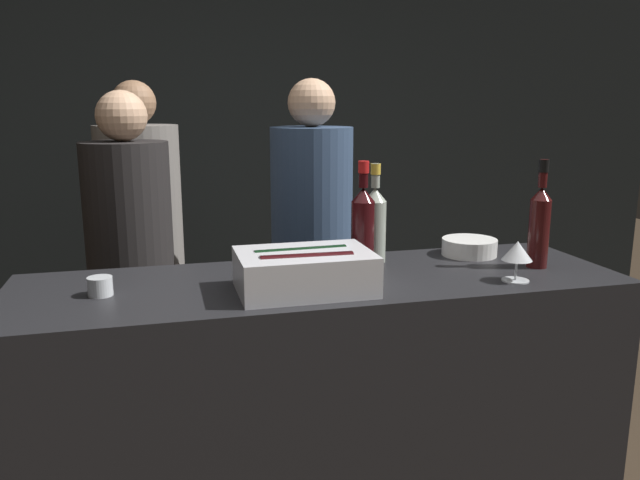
{
  "coord_description": "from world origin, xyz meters",
  "views": [
    {
      "loc": [
        -0.49,
        -1.56,
        1.58
      ],
      "look_at": [
        0.0,
        0.33,
        1.15
      ],
      "focal_mm": 35.0,
      "sensor_mm": 36.0,
      "label": 1
    }
  ],
  "objects_px": {
    "ice_bin_with_bottles": "(304,270)",
    "red_wine_bottle_black_foil": "(539,223)",
    "person_blond_tee": "(131,262)",
    "person_grey_polo": "(142,236)",
    "red_wine_bottle_tall": "(363,226)",
    "person_in_hoodie": "(312,246)",
    "bowl_white": "(469,246)",
    "wine_glass": "(517,252)",
    "candle_votive": "(100,286)",
    "rose_wine_bottle": "(375,222)"
  },
  "relations": [
    {
      "from": "bowl_white",
      "to": "rose_wine_bottle",
      "type": "relative_size",
      "value": 0.58
    },
    {
      "from": "red_wine_bottle_tall",
      "to": "person_in_hoodie",
      "type": "bearing_deg",
      "value": 88.22
    },
    {
      "from": "ice_bin_with_bottles",
      "to": "wine_glass",
      "type": "relative_size",
      "value": 3.09
    },
    {
      "from": "wine_glass",
      "to": "person_grey_polo",
      "type": "distance_m",
      "value": 1.9
    },
    {
      "from": "ice_bin_with_bottles",
      "to": "red_wine_bottle_black_foil",
      "type": "relative_size",
      "value": 1.08
    },
    {
      "from": "red_wine_bottle_black_foil",
      "to": "person_blond_tee",
      "type": "height_order",
      "value": "person_blond_tee"
    },
    {
      "from": "ice_bin_with_bottles",
      "to": "person_blond_tee",
      "type": "xyz_separation_m",
      "value": [
        -0.54,
        1.0,
        -0.19
      ]
    },
    {
      "from": "person_in_hoodie",
      "to": "candle_votive",
      "type": "bearing_deg",
      "value": 77.96
    },
    {
      "from": "person_in_hoodie",
      "to": "person_grey_polo",
      "type": "height_order",
      "value": "same"
    },
    {
      "from": "candle_votive",
      "to": "rose_wine_bottle",
      "type": "xyz_separation_m",
      "value": [
        0.91,
        0.18,
        0.12
      ]
    },
    {
      "from": "ice_bin_with_bottles",
      "to": "wine_glass",
      "type": "distance_m",
      "value": 0.67
    },
    {
      "from": "ice_bin_with_bottles",
      "to": "wine_glass",
      "type": "height_order",
      "value": "wine_glass"
    },
    {
      "from": "candle_votive",
      "to": "person_blond_tee",
      "type": "bearing_deg",
      "value": 86.97
    },
    {
      "from": "ice_bin_with_bottles",
      "to": "person_grey_polo",
      "type": "xyz_separation_m",
      "value": [
        -0.5,
        1.42,
        -0.16
      ]
    },
    {
      "from": "wine_glass",
      "to": "ice_bin_with_bottles",
      "type": "bearing_deg",
      "value": 174.43
    },
    {
      "from": "ice_bin_with_bottles",
      "to": "candle_votive",
      "type": "height_order",
      "value": "ice_bin_with_bottles"
    },
    {
      "from": "bowl_white",
      "to": "red_wine_bottle_black_foil",
      "type": "xyz_separation_m",
      "value": [
        0.14,
        -0.21,
        0.12
      ]
    },
    {
      "from": "ice_bin_with_bottles",
      "to": "bowl_white",
      "type": "height_order",
      "value": "ice_bin_with_bottles"
    },
    {
      "from": "candle_votive",
      "to": "rose_wine_bottle",
      "type": "bearing_deg",
      "value": 11.16
    },
    {
      "from": "red_wine_bottle_black_foil",
      "to": "rose_wine_bottle",
      "type": "bearing_deg",
      "value": 157.77
    },
    {
      "from": "bowl_white",
      "to": "candle_votive",
      "type": "bearing_deg",
      "value": -171.9
    },
    {
      "from": "red_wine_bottle_tall",
      "to": "red_wine_bottle_black_foil",
      "type": "relative_size",
      "value": 1.0
    },
    {
      "from": "person_blond_tee",
      "to": "ice_bin_with_bottles",
      "type": "bearing_deg",
      "value": -161.15
    },
    {
      "from": "red_wine_bottle_tall",
      "to": "person_in_hoodie",
      "type": "height_order",
      "value": "person_in_hoodie"
    },
    {
      "from": "rose_wine_bottle",
      "to": "wine_glass",
      "type": "bearing_deg",
      "value": -44.84
    },
    {
      "from": "red_wine_bottle_black_foil",
      "to": "candle_votive",
      "type": "bearing_deg",
      "value": 178.73
    },
    {
      "from": "ice_bin_with_bottles",
      "to": "candle_votive",
      "type": "bearing_deg",
      "value": 169.99
    },
    {
      "from": "red_wine_bottle_black_foil",
      "to": "person_blond_tee",
      "type": "xyz_separation_m",
      "value": [
        -1.37,
        0.92,
        -0.28
      ]
    },
    {
      "from": "person_in_hoodie",
      "to": "person_blond_tee",
      "type": "relative_size",
      "value": 1.03
    },
    {
      "from": "bowl_white",
      "to": "red_wine_bottle_tall",
      "type": "relative_size",
      "value": 0.55
    },
    {
      "from": "ice_bin_with_bottles",
      "to": "red_wine_bottle_tall",
      "type": "bearing_deg",
      "value": 35.37
    },
    {
      "from": "wine_glass",
      "to": "red_wine_bottle_tall",
      "type": "relative_size",
      "value": 0.35
    },
    {
      "from": "person_blond_tee",
      "to": "person_grey_polo",
      "type": "bearing_deg",
      "value": -14.8
    },
    {
      "from": "candle_votive",
      "to": "person_grey_polo",
      "type": "height_order",
      "value": "person_grey_polo"
    },
    {
      "from": "candle_votive",
      "to": "rose_wine_bottle",
      "type": "relative_size",
      "value": 0.21
    },
    {
      "from": "bowl_white",
      "to": "wine_glass",
      "type": "distance_m",
      "value": 0.36
    },
    {
      "from": "ice_bin_with_bottles",
      "to": "red_wine_bottle_black_foil",
      "type": "bearing_deg",
      "value": 4.94
    },
    {
      "from": "person_in_hoodie",
      "to": "bowl_white",
      "type": "bearing_deg",
      "value": 154.46
    },
    {
      "from": "red_wine_bottle_tall",
      "to": "person_grey_polo",
      "type": "height_order",
      "value": "person_grey_polo"
    },
    {
      "from": "red_wine_bottle_black_foil",
      "to": "ice_bin_with_bottles",
      "type": "bearing_deg",
      "value": -175.06
    },
    {
      "from": "rose_wine_bottle",
      "to": "person_grey_polo",
      "type": "height_order",
      "value": "person_grey_polo"
    },
    {
      "from": "rose_wine_bottle",
      "to": "person_blond_tee",
      "type": "distance_m",
      "value": 1.15
    },
    {
      "from": "bowl_white",
      "to": "person_in_hoodie",
      "type": "distance_m",
      "value": 0.82
    },
    {
      "from": "bowl_white",
      "to": "candle_votive",
      "type": "distance_m",
      "value": 1.29
    },
    {
      "from": "bowl_white",
      "to": "person_grey_polo",
      "type": "distance_m",
      "value": 1.65
    },
    {
      "from": "candle_votive",
      "to": "red_wine_bottle_tall",
      "type": "relative_size",
      "value": 0.2
    },
    {
      "from": "ice_bin_with_bottles",
      "to": "person_in_hoodie",
      "type": "distance_m",
      "value": 1.02
    },
    {
      "from": "red_wine_bottle_black_foil",
      "to": "person_in_hoodie",
      "type": "relative_size",
      "value": 0.22
    },
    {
      "from": "red_wine_bottle_tall",
      "to": "person_blond_tee",
      "type": "xyz_separation_m",
      "value": [
        -0.78,
        0.83,
        -0.28
      ]
    },
    {
      "from": "bowl_white",
      "to": "person_in_hoodie",
      "type": "bearing_deg",
      "value": 122.11
    }
  ]
}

